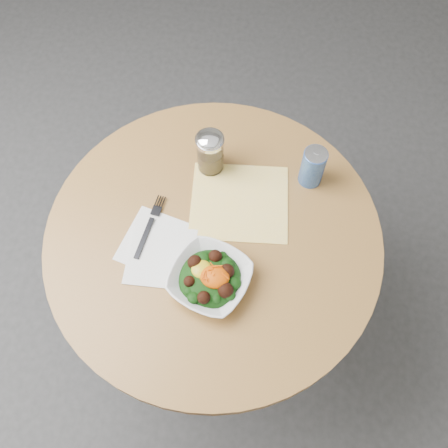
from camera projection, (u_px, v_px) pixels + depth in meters
name	position (u px, v px, depth m)	size (l,w,h in m)	color
ground	(217.00, 317.00, 1.99)	(6.00, 6.00, 0.00)	#2F2F32
table	(214.00, 263.00, 1.50)	(0.90, 0.90, 0.75)	black
cloth_napkin	(239.00, 202.00, 1.37)	(0.26, 0.24, 0.00)	yellow
paper_napkins	(159.00, 250.00, 1.30)	(0.21, 0.23, 0.00)	white
salad_bowl	(210.00, 278.00, 1.24)	(0.25, 0.25, 0.07)	silver
fork	(150.00, 224.00, 1.33)	(0.05, 0.20, 0.00)	black
spice_shaker	(210.00, 152.00, 1.36)	(0.08, 0.08, 0.14)	silver
beverage_can	(313.00, 167.00, 1.35)	(0.07, 0.07, 0.13)	navy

